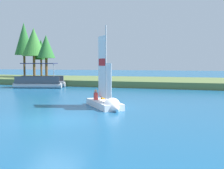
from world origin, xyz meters
TOP-DOWN VIEW (x-y plane):
  - ground_plane at (0.00, 0.00)m, footprint 200.00×200.00m
  - shore_bank at (0.00, 24.69)m, footprint 80.00×12.40m
  - shoreline_tree_left at (-20.11, 26.62)m, footprint 2.86×2.86m
  - shoreline_tree_midleft at (-17.23, 26.81)m, footprint 2.17×2.17m
  - shoreline_tree_centre at (-17.08, 24.64)m, footprint 3.37×3.37m
  - shoreline_tree_midright at (-13.58, 22.16)m, footprint 2.42×2.42m
  - sailboat at (1.23, 4.12)m, footprint 3.52×3.96m
  - pontoon_boat at (-10.87, 16.09)m, footprint 5.79×3.65m

SIDE VIEW (x-z plane):
  - ground_plane at x=0.00m, z-range 0.00..0.00m
  - shore_bank at x=0.00m, z-range 0.00..0.72m
  - sailboat at x=1.23m, z-range -2.30..3.07m
  - pontoon_boat at x=-10.87m, z-range -0.70..2.05m
  - shoreline_tree_midleft at x=-17.23m, z-range 1.98..7.61m
  - shoreline_tree_midright at x=-13.58m, z-range 2.03..7.85m
  - shoreline_tree_centre at x=-17.08m, z-range 2.24..9.39m
  - shoreline_tree_left at x=-20.11m, z-range 2.35..10.67m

